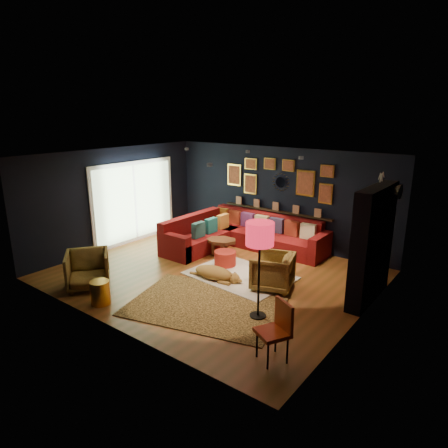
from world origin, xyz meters
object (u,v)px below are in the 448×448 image
Objects in this scene: gold_stool at (100,292)px; orange_chair at (277,326)px; sectional at (238,236)px; pouf at (225,258)px; armchair_left at (88,268)px; dog at (214,270)px; coffee_table at (221,242)px; armchair_right at (272,270)px; floor_lamp at (260,238)px.

gold_stool is 3.55m from orange_chair.
pouf is (0.53, -1.24, -0.13)m from sectional.
armchair_left is at bearing -104.46° from sectional.
orange_chair is (3.31, -3.66, 0.21)m from sectional.
sectional reaches higher than dog.
dog is at bearing -67.99° from sectional.
armchair_right is (2.00, -0.89, 0.06)m from coffee_table.
floor_lamp is (1.90, -1.55, 1.27)m from pouf.
coffee_table is 3.44m from gold_stool.
orange_chair is (3.50, 0.50, 0.31)m from gold_stool.
gold_stool is (-0.20, -3.43, -0.12)m from coffee_table.
floor_lamp reaches higher than dog.
armchair_right is (2.02, -1.62, 0.08)m from sectional.
gold_stool is (-0.19, -4.16, -0.10)m from sectional.
floor_lamp reaches higher than sectional.
orange_chair is 0.52× the size of floor_lamp.
coffee_table is at bearing 19.29° from armchair_left.
armchair_right is at bearing 150.78° from orange_chair.
pouf is 1.12× the size of gold_stool.
armchair_left reaches higher than coffee_table.
gold_stool is at bearing -103.83° from pouf.
pouf is 0.29× the size of floor_lamp.
orange_chair is 1.55m from floor_lamp.
sectional is 4.94m from orange_chair.
gold_stool is at bearing -93.41° from coffee_table.
floor_lamp reaches higher than coffee_table.
pouf is 2.76m from floor_lamp.
coffee_table is 3.37m from floor_lamp.
floor_lamp is at bearing -31.84° from dog.
sectional is at bearing 113.02° from pouf.
orange_chair is (1.29, -2.04, 0.12)m from armchair_right.
sectional is 3.78× the size of orange_chair.
armchair_right is 3.37m from gold_stool.
armchair_right is at bearing -24.01° from coffee_table.
dog is at bearing -69.66° from pouf.
orange_chair reaches higher than coffee_table.
armchair_left is at bearing 159.56° from gold_stool.
gold_stool is at bearing -121.00° from dog.
armchair_right is (3.01, 2.24, -0.01)m from armchair_left.
dog is (-1.62, 0.78, -1.25)m from floor_lamp.
gold_stool is at bearing -152.45° from floor_lamp.
armchair_left is 0.67× the size of dog.
floor_lamp reaches higher than armchair_right.
dog is (-1.21, -0.39, -0.19)m from armchair_right.
sectional is 6.73× the size of pouf.
sectional is 0.73m from coffee_table.
sectional reaches higher than armchair_left.
armchair_right is 0.47× the size of floor_lamp.
orange_chair reaches higher than gold_stool.
armchair_right is at bearing 109.43° from floor_lamp.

